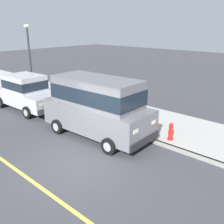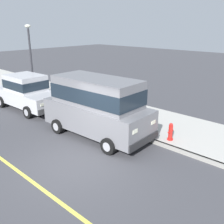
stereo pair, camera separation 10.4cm
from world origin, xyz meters
name	(u,v)px [view 2 (the right image)]	position (x,y,z in m)	size (l,w,h in m)	color
ground_plane	(76,164)	(0.00, 0.00, 0.00)	(80.00, 80.00, 0.00)	#424247
curb	(134,135)	(3.20, 0.00, 0.07)	(0.16, 64.00, 0.14)	gray
sidewalk	(158,123)	(5.00, 0.00, 0.07)	(3.60, 64.00, 0.14)	#B7B5AD
lane_centre_line	(35,184)	(-1.60, 0.00, 0.00)	(0.12, 57.60, 0.01)	#E0D64C
car_grey_van	(97,105)	(2.18, 1.22, 1.39)	(2.27, 4.97, 2.52)	slate
car_silver_sedan	(27,92)	(2.13, 6.82, 0.98)	(2.14, 4.66, 1.92)	#BCBCC1
dog_grey	(132,114)	(4.40, 1.07, 0.43)	(0.35, 0.73, 0.49)	#999691
fire_hydrant	(171,132)	(3.65, -1.48, 0.48)	(0.34, 0.24, 0.72)	red
street_lamp	(30,53)	(3.55, 8.52, 2.91)	(0.36, 0.36, 4.42)	#2D2D33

